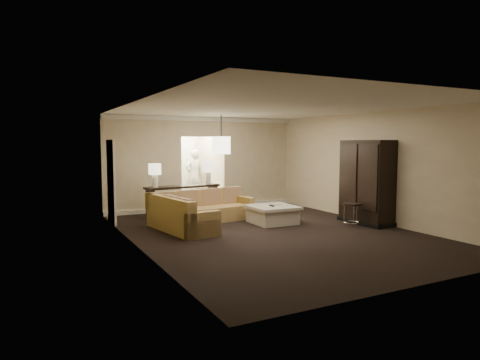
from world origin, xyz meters
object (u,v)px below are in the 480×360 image
coffee_table (272,214)px  person (194,173)px  drink_table (352,210)px  console_table (183,197)px  armoire (366,184)px  sectional_sofa (198,212)px

coffee_table → person: person is taller
coffee_table → drink_table: (1.47, -1.25, 0.18)m
console_table → drink_table: size_ratio=3.87×
coffee_table → drink_table: drink_table is taller
console_table → person: 2.65m
armoire → drink_table: size_ratio=3.66×
console_table → armoire: 4.94m
sectional_sofa → person: person is taller
sectional_sofa → coffee_table: sectional_sofa is taller
sectional_sofa → coffee_table: (1.77, -0.61, -0.10)m
armoire → drink_table: 0.85m
coffee_table → person: bearing=94.6°
sectional_sofa → console_table: console_table is taller
sectional_sofa → armoire: size_ratio=1.36×
person → sectional_sofa: bearing=67.9°
sectional_sofa → person: (1.41, 3.87, 0.67)m
sectional_sofa → coffee_table: 1.87m
person → drink_table: bearing=105.6°
console_table → armoire: (3.65, -3.29, 0.50)m
console_table → drink_table: (3.06, -3.44, -0.09)m
sectional_sofa → drink_table: bearing=-38.4°
coffee_table → drink_table: size_ratio=1.97×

